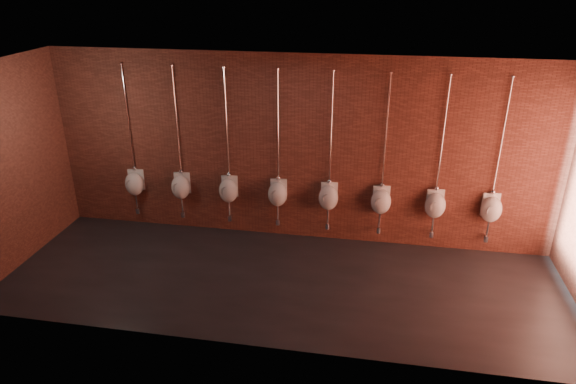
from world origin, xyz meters
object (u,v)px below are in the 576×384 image
urinal_2 (228,189)px  urinal_5 (381,200)px  urinal_0 (134,183)px  urinal_4 (329,196)px  urinal_3 (278,193)px  urinal_6 (435,204)px  urinal_7 (491,208)px  urinal_1 (181,186)px

urinal_2 → urinal_5: same height
urinal_0 → urinal_4: (3.51, 0.00, 0.00)m
urinal_3 → urinal_6: size_ratio=1.00×
urinal_6 → urinal_7: size_ratio=1.00×
urinal_1 → urinal_3: same height
urinal_1 → urinal_6: 4.38m
urinal_0 → urinal_7: bearing=0.0°
urinal_2 → urinal_6: same height
urinal_5 → urinal_6: bearing=0.0°
urinal_0 → urinal_4: 3.51m
urinal_4 → urinal_3: bearing=180.0°
urinal_6 → urinal_3: bearing=180.0°
urinal_2 → urinal_0: bearing=180.0°
urinal_6 → urinal_4: bearing=180.0°
urinal_4 → urinal_1: bearing=180.0°
urinal_2 → urinal_7: 4.38m
urinal_4 → urinal_7: same height
urinal_2 → urinal_4: same height
urinal_5 → urinal_6: same height
urinal_1 → urinal_5: size_ratio=1.00×
urinal_7 → urinal_5: bearing=180.0°
urinal_4 → urinal_7: bearing=0.0°
urinal_1 → urinal_2: (0.88, 0.00, 0.00)m
urinal_0 → urinal_7: (6.14, 0.00, 0.00)m
urinal_2 → urinal_3: same height
urinal_0 → urinal_6: size_ratio=1.00×
urinal_3 → urinal_6: (2.63, 0.00, 0.00)m
urinal_4 → urinal_6: (1.75, 0.00, 0.00)m
urinal_6 → urinal_7: (0.88, 0.00, 0.00)m
urinal_4 → urinal_5: 0.88m
urinal_5 → urinal_7: 1.75m
urinal_0 → urinal_1: same height
urinal_2 → urinal_4: 1.75m
urinal_0 → urinal_4: bearing=0.0°
urinal_2 → urinal_1: bearing=180.0°
urinal_4 → urinal_7: size_ratio=1.00×
urinal_5 → urinal_7: same height
urinal_6 → urinal_5: bearing=180.0°
urinal_4 → urinal_7: (2.63, 0.00, 0.00)m
urinal_3 → urinal_7: (3.51, 0.00, 0.00)m
urinal_1 → urinal_5: same height
urinal_3 → urinal_6: bearing=0.0°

